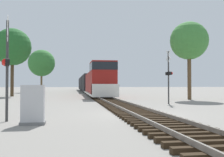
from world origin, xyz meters
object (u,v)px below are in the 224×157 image
(crossing_signal_far, at_px, (169,74))
(tree_mid_background, at_px, (12,47))
(tree_deep_background, at_px, (42,63))
(relay_cabinet, at_px, (33,105))
(tree_far_right, at_px, (189,41))
(crossing_signal_near, at_px, (6,64))
(freight_train, at_px, (88,84))

(crossing_signal_far, height_order, tree_mid_background, tree_mid_background)
(tree_deep_background, bearing_deg, relay_cabinet, -83.91)
(tree_far_right, distance_m, tree_mid_background, 24.18)
(crossing_signal_near, distance_m, tree_deep_background, 48.15)
(crossing_signal_near, bearing_deg, relay_cabinet, 35.61)
(tree_mid_background, bearing_deg, tree_deep_background, 85.51)
(crossing_signal_near, relative_size, crossing_signal_far, 0.99)
(freight_train, bearing_deg, relay_cabinet, -96.04)
(tree_mid_background, bearing_deg, crossing_signal_far, -46.43)
(relay_cabinet, bearing_deg, tree_mid_background, 103.89)
(tree_mid_background, xyz_separation_m, tree_deep_background, (1.66, 21.09, -0.50))
(freight_train, distance_m, tree_far_right, 33.74)
(crossing_signal_near, relative_size, relay_cabinet, 2.89)
(tree_mid_background, relative_size, tree_deep_background, 1.02)
(relay_cabinet, distance_m, tree_far_right, 22.53)
(freight_train, distance_m, crossing_signal_near, 47.83)
(tree_mid_background, bearing_deg, relay_cabinet, -76.11)
(freight_train, bearing_deg, tree_mid_background, -120.16)
(tree_far_right, relative_size, tree_deep_background, 0.91)
(crossing_signal_near, relative_size, tree_far_right, 0.54)
(tree_far_right, bearing_deg, tree_mid_background, 151.72)
(crossing_signal_near, bearing_deg, crossing_signal_far, 115.17)
(crossing_signal_far, xyz_separation_m, tree_mid_background, (-16.61, 17.46, 4.45))
(freight_train, relative_size, tree_far_right, 7.49)
(relay_cabinet, height_order, tree_far_right, tree_far_right)
(relay_cabinet, bearing_deg, crossing_signal_far, 46.72)
(crossing_signal_near, xyz_separation_m, tree_far_right, (15.72, 15.28, 3.95))
(crossing_signal_near, xyz_separation_m, tree_deep_background, (-3.92, 47.83, 3.96))
(relay_cabinet, bearing_deg, freight_train, 83.96)
(freight_train, relative_size, tree_mid_background, 6.70)
(relay_cabinet, xyz_separation_m, tree_far_right, (14.42, 16.35, 5.71))
(tree_far_right, bearing_deg, relay_cabinet, -131.41)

